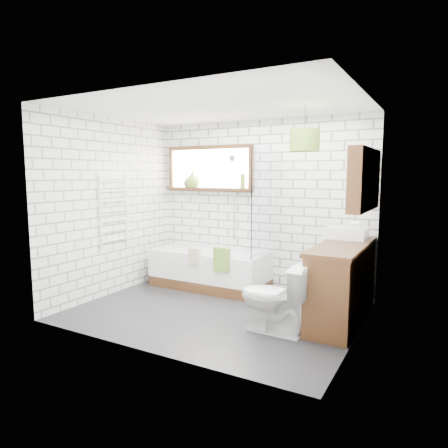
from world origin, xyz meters
The scene contains 22 objects.
floor centered at (0.00, 0.00, -0.01)m, with size 3.40×2.60×0.01m, color black.
ceiling centered at (0.00, 0.00, 2.50)m, with size 3.40×2.60×0.01m, color white.
wall_back centered at (0.00, 1.30, 1.25)m, with size 3.40×0.01×2.50m, color white.
wall_front centered at (0.00, -1.30, 1.25)m, with size 3.40×0.01×2.50m, color white.
wall_left centered at (-1.70, 0.00, 1.25)m, with size 0.01×2.60×2.50m, color white.
wall_right centered at (1.70, 0.00, 1.25)m, with size 0.01×2.60×2.50m, color white.
window centered at (-0.85, 1.26, 1.80)m, with size 1.52×0.16×0.68m, color #381F0F.
towel_radiator centered at (-1.66, 0.00, 1.20)m, with size 0.06×0.52×1.00m, color white.
mirror_cabinet centered at (1.62, 0.60, 1.65)m, with size 0.16×1.20×0.70m, color #381F0F.
shower_riser centered at (-0.40, 1.26, 1.35)m, with size 0.02×0.02×1.30m, color silver.
bathtub centered at (-0.63, 0.91, 0.28)m, with size 1.75×0.77×0.57m, color white.
shower_screen centered at (0.23, 0.91, 1.32)m, with size 0.02×0.72×1.50m, color white.
towel_green centered at (-0.20, 0.53, 0.55)m, with size 0.24×0.07×0.33m, color olive.
towel_beige centered at (-0.66, 0.53, 0.55)m, with size 0.18×0.04×0.23m, color #C2B586.
vanity centered at (1.44, 0.49, 0.46)m, with size 0.51×1.59×0.91m, color #381F0F.
basin centered at (1.38, 0.92, 0.98)m, with size 0.48×0.42×0.14m, color white.
tap centered at (1.54, 0.92, 1.04)m, with size 0.03×0.03×0.16m, color silver.
toilet centered at (0.89, -0.25, 0.39)m, with size 0.76×0.43×0.78m, color white.
vase_olive centered at (-1.14, 1.23, 1.61)m, with size 0.25×0.25×0.26m, color olive.
vase_dark centered at (-1.20, 1.23, 1.58)m, with size 0.18×0.18×0.19m, color black.
bottle centered at (-0.24, 1.23, 1.59)m, with size 0.07×0.07×0.22m, color olive.
pendant centered at (0.98, 0.38, 2.10)m, with size 0.35×0.35×0.25m, color olive.
Camera 1 is at (2.45, -4.16, 1.71)m, focal length 32.00 mm.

